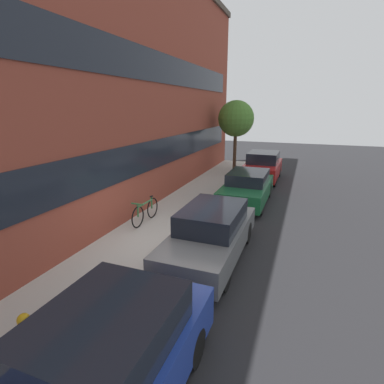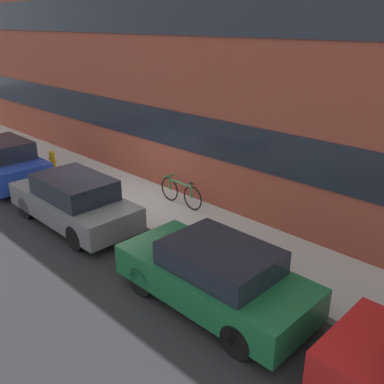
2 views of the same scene
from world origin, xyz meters
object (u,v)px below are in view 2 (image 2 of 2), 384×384
(parked_car_grey, at_px, (74,201))
(fire_hydrant, at_px, (53,160))
(parked_car_green, at_px, (215,275))
(parked_car_blue, at_px, (1,162))
(bicycle, at_px, (181,192))

(parked_car_grey, distance_m, fire_hydrant, 4.59)
(parked_car_grey, distance_m, parked_car_green, 5.04)
(parked_car_green, xyz_separation_m, fire_hydrant, (-9.31, 1.68, -0.17))
(parked_car_blue, height_order, parked_car_grey, parked_car_blue)
(parked_car_blue, relative_size, parked_car_grey, 0.93)
(parked_car_grey, bearing_deg, fire_hydrant, -21.48)
(parked_car_green, height_order, bicycle, parked_car_green)
(fire_hydrant, distance_m, bicycle, 5.67)
(fire_hydrant, bearing_deg, parked_car_blue, -99.56)
(parked_car_blue, bearing_deg, bicycle, -155.23)
(parked_car_green, bearing_deg, parked_car_blue, 0.00)
(bicycle, bearing_deg, fire_hydrant, 11.09)
(parked_car_blue, bearing_deg, parked_car_green, -180.00)
(parked_car_grey, xyz_separation_m, fire_hydrant, (-4.27, 1.68, -0.19))
(parked_car_grey, relative_size, parked_car_green, 1.05)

